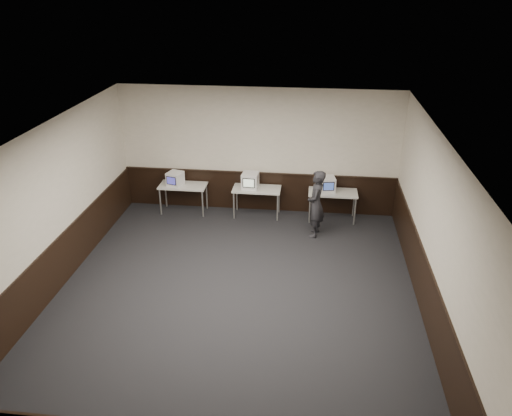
{
  "coord_description": "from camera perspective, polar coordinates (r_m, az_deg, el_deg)",
  "views": [
    {
      "loc": [
        1.33,
        -7.86,
        5.64
      ],
      "look_at": [
        0.22,
        1.6,
        1.15
      ],
      "focal_mm": 35.0,
      "sensor_mm": 36.0,
      "label": 1
    }
  ],
  "objects": [
    {
      "name": "floor",
      "position": [
        9.76,
        -2.4,
        -10.07
      ],
      "size": [
        8.0,
        8.0,
        0.0
      ],
      "primitive_type": "plane",
      "color": "black",
      "rests_on": "ground"
    },
    {
      "name": "wainscot_rail",
      "position": [
        12.76,
        0.27,
        4.01
      ],
      "size": [
        6.98,
        0.06,
        0.04
      ],
      "primitive_type": "cube",
      "color": "black",
      "rests_on": "wainscot_back"
    },
    {
      "name": "emac_left",
      "position": [
        12.81,
        -9.23,
        3.31
      ],
      "size": [
        0.44,
        0.46,
        0.36
      ],
      "rotation": [
        0.0,
        0.0,
        -0.27
      ],
      "color": "white",
      "rests_on": "desk_left"
    },
    {
      "name": "emac_right",
      "position": [
        12.43,
        8.14,
        2.73
      ],
      "size": [
        0.43,
        0.45,
        0.37
      ],
      "rotation": [
        0.0,
        0.0,
        0.16
      ],
      "color": "white",
      "rests_on": "desk_right"
    },
    {
      "name": "front_wall",
      "position": [
        5.74,
        -9.28,
        -19.88
      ],
      "size": [
        7.0,
        0.0,
        7.0
      ],
      "primitive_type": "plane",
      "rotation": [
        -1.57,
        0.0,
        0.0
      ],
      "color": "beige",
      "rests_on": "ground"
    },
    {
      "name": "wainscot_left",
      "position": [
        10.55,
        -21.57,
        -5.88
      ],
      "size": [
        0.04,
        7.98,
        1.0
      ],
      "primitive_type": "cube",
      "color": "black",
      "rests_on": "left_wall"
    },
    {
      "name": "wainscot_back",
      "position": [
        12.97,
        0.28,
        1.9
      ],
      "size": [
        6.98,
        0.04,
        1.0
      ],
      "primitive_type": "cube",
      "color": "black",
      "rests_on": "back_wall"
    },
    {
      "name": "right_wall",
      "position": [
        9.1,
        19.77,
        -2.73
      ],
      "size": [
        0.0,
        8.0,
        8.0
      ],
      "primitive_type": "plane",
      "rotation": [
        1.57,
        0.0,
        -1.57
      ],
      "color": "beige",
      "rests_on": "ground"
    },
    {
      "name": "desk_right",
      "position": [
        12.5,
        8.77,
        1.54
      ],
      "size": [
        1.2,
        0.6,
        0.75
      ],
      "color": "silver",
      "rests_on": "ground"
    },
    {
      "name": "person",
      "position": [
        11.61,
        6.87,
        0.47
      ],
      "size": [
        0.45,
        0.63,
        1.62
      ],
      "primitive_type": "imported",
      "rotation": [
        0.0,
        0.0,
        -1.68
      ],
      "color": "#252429",
      "rests_on": "ground"
    },
    {
      "name": "back_wall",
      "position": [
        12.6,
        0.3,
        6.53
      ],
      "size": [
        7.0,
        0.0,
        7.0
      ],
      "primitive_type": "plane",
      "rotation": [
        1.57,
        0.0,
        0.0
      ],
      "color": "beige",
      "rests_on": "ground"
    },
    {
      "name": "left_wall",
      "position": [
        10.07,
        -22.66,
        -0.48
      ],
      "size": [
        0.0,
        8.0,
        8.0
      ],
      "primitive_type": "plane",
      "rotation": [
        1.57,
        0.0,
        1.57
      ],
      "color": "beige",
      "rests_on": "ground"
    },
    {
      "name": "ceiling",
      "position": [
        8.33,
        -2.8,
        8.2
      ],
      "size": [
        8.0,
        8.0,
        0.0
      ],
      "primitive_type": "plane",
      "rotation": [
        3.14,
        0.0,
        0.0
      ],
      "color": "white",
      "rests_on": "back_wall"
    },
    {
      "name": "desk_center",
      "position": [
        12.56,
        0.08,
        1.97
      ],
      "size": [
        1.2,
        0.6,
        0.75
      ],
      "color": "silver",
      "rests_on": "ground"
    },
    {
      "name": "desk_left",
      "position": [
        12.9,
        -8.34,
        2.34
      ],
      "size": [
        1.2,
        0.6,
        0.75
      ],
      "color": "silver",
      "rests_on": "ground"
    },
    {
      "name": "wainscot_right",
      "position": [
        9.63,
        18.7,
        -8.53
      ],
      "size": [
        0.04,
        7.98,
        1.0
      ],
      "primitive_type": "cube",
      "color": "black",
      "rests_on": "right_wall"
    },
    {
      "name": "emac_center",
      "position": [
        12.47,
        -0.67,
        3.15
      ],
      "size": [
        0.42,
        0.45,
        0.4
      ],
      "rotation": [
        0.0,
        0.0,
        -0.06
      ],
      "color": "white",
      "rests_on": "desk_center"
    }
  ]
}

